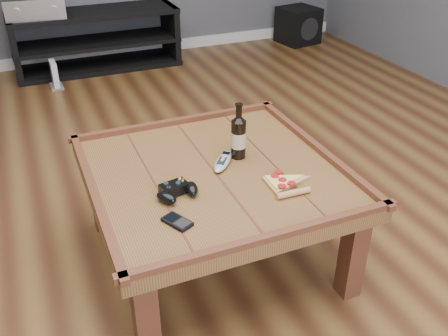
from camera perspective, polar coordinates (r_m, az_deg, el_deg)
name	(u,v)px	position (r m, az deg, el deg)	size (l,w,h in m)	color
ground	(215,256)	(2.30, -1.03, -9.99)	(6.00, 6.00, 0.00)	#3F2212
baseboard	(95,54)	(4.88, -14.57, 12.46)	(5.00, 0.02, 0.10)	silver
coffee_table	(214,183)	(2.07, -1.13, -1.74)	(1.03, 1.03, 0.48)	#4E3116
media_console	(97,40)	(4.59, -14.35, 13.95)	(1.40, 0.45, 0.50)	black
beer_bottle	(238,136)	(2.09, 1.66, 3.67)	(0.06, 0.06, 0.25)	black
game_controller	(177,191)	(1.88, -5.38, -2.62)	(0.18, 0.14, 0.05)	black
pizza_slice	(284,183)	(1.95, 6.86, -1.76)	(0.16, 0.25, 0.03)	tan
smartphone	(177,222)	(1.75, -5.37, -6.12)	(0.10, 0.12, 0.01)	black
remote_control	(223,161)	(2.08, -0.13, 0.78)	(0.16, 0.18, 0.03)	#949AA1
av_receiver	(35,6)	(4.47, -20.76, 16.96)	(0.49, 0.42, 0.16)	black
subwoofer	(298,25)	(5.27, 8.48, 15.83)	(0.40, 0.40, 0.35)	black
game_console	(55,76)	(4.28, -18.79, 9.97)	(0.10, 0.17, 0.22)	slate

